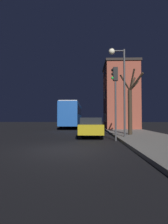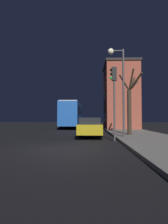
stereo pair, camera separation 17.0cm
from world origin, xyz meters
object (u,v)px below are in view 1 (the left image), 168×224
at_px(traffic_light, 115,88).
at_px(bus, 72,113).
at_px(bare_tree, 131,104).
at_px(car_near_lane, 91,127).
at_px(car_mid_lane, 91,124).
at_px(streetlamp, 119,75).

height_order(traffic_light, bus, traffic_light).
xyz_separation_m(bare_tree, car_near_lane, (-3.25, -0.54, -1.85)).
bearing_deg(car_mid_lane, bare_tree, -66.42).
bearing_deg(car_mid_lane, bus, 116.89).
height_order(bare_tree, car_mid_lane, bare_tree).
xyz_separation_m(bare_tree, car_mid_lane, (-3.14, 7.20, -1.91)).
bearing_deg(bare_tree, streetlamp, -127.47).
distance_m(traffic_light, car_mid_lane, 10.30).
relative_size(streetlamp, traffic_light, 1.32).
bearing_deg(car_mid_lane, traffic_light, -81.36).
distance_m(streetlamp, bus, 15.37).
xyz_separation_m(streetlamp, car_near_lane, (-2.07, 1.00, -3.80)).
bearing_deg(bare_tree, traffic_light, -122.17).
bearing_deg(car_mid_lane, car_near_lane, -90.78).
height_order(streetlamp, bare_tree, streetlamp).
xyz_separation_m(traffic_light, car_mid_lane, (-1.49, 9.82, -2.70)).
bearing_deg(traffic_light, bare_tree, 57.83).
distance_m(traffic_light, bus, 16.13).
xyz_separation_m(traffic_light, bus, (-4.36, 15.48, -1.24)).
bearing_deg(bare_tree, car_near_lane, -170.56).
distance_m(traffic_light, car_near_lane, 3.73).
xyz_separation_m(streetlamp, car_mid_lane, (-1.97, 8.74, -3.85)).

